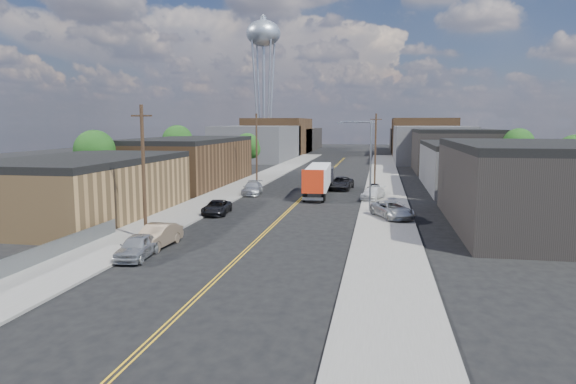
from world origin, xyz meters
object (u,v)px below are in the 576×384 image
at_px(car_left_c, 217,207).
at_px(car_right_lot_b, 373,193).
at_px(semi_truck, 320,178).
at_px(car_left_d, 252,188).
at_px(car_ahead_truck, 341,183).
at_px(car_left_a, 137,247).
at_px(car_right_lot_c, 374,189).
at_px(car_right_lot_a, 392,210).
at_px(car_left_b, 157,236).
at_px(water_tower, 263,39).

distance_m(car_left_c, car_right_lot_b, 18.80).
bearing_deg(car_right_lot_b, semi_truck, 168.67).
height_order(car_left_d, car_ahead_truck, car_ahead_truck).
distance_m(car_left_a, car_right_lot_b, 31.77).
xyz_separation_m(car_left_a, car_right_lot_c, (14.60, 32.53, 0.02)).
bearing_deg(car_right_lot_b, car_left_d, -172.21).
height_order(car_right_lot_a, car_ahead_truck, car_right_lot_a).
distance_m(car_left_c, car_right_lot_c, 21.77).
relative_size(car_left_a, car_left_b, 0.92).
height_order(car_left_b, car_ahead_truck, car_ahead_truck).
xyz_separation_m(car_left_b, car_right_lot_c, (14.60, 29.51, -0.02)).
height_order(car_left_a, car_right_lot_a, car_right_lot_a).
xyz_separation_m(semi_truck, car_right_lot_c, (6.44, 0.95, -1.30)).
relative_size(water_tower, car_left_d, 6.98).
bearing_deg(semi_truck, car_right_lot_a, -63.70).
relative_size(car_right_lot_b, car_ahead_truck, 0.77).
height_order(semi_truck, car_left_c, semi_truck).
relative_size(car_left_b, car_right_lot_b, 1.08).
xyz_separation_m(car_left_c, car_left_d, (0.00, 13.99, 0.10)).
bearing_deg(car_right_lot_a, water_tower, 86.01).
bearing_deg(car_right_lot_c, car_left_b, -111.10).
bearing_deg(car_right_lot_a, car_right_lot_c, 72.87).
distance_m(semi_truck, car_left_d, 8.35).
bearing_deg(water_tower, car_left_d, -78.20).
distance_m(semi_truck, car_ahead_truck, 5.98).
relative_size(water_tower, car_left_c, 7.65).
height_order(car_left_a, car_left_d, car_left_a).
bearing_deg(car_left_c, semi_truck, 56.22).
relative_size(water_tower, car_left_b, 7.53).
relative_size(car_left_d, car_right_lot_b, 1.16).
bearing_deg(semi_truck, water_tower, 104.99).
height_order(car_left_b, car_left_d, car_left_b).
distance_m(semi_truck, car_left_a, 32.64).
height_order(car_left_d, car_right_lot_c, car_left_d).
distance_m(water_tower, car_right_lot_b, 87.75).
xyz_separation_m(semi_truck, car_ahead_truck, (2.14, 5.44, -1.27)).
height_order(car_left_a, car_left_b, car_left_b).
distance_m(car_left_b, car_left_d, 27.36).
distance_m(car_right_lot_a, car_ahead_truck, 21.27).
xyz_separation_m(semi_truck, car_left_d, (-8.16, -1.20, -1.33)).
bearing_deg(semi_truck, car_right_lot_c, 5.49).
bearing_deg(car_left_b, car_right_lot_c, 67.62).
bearing_deg(water_tower, car_left_b, -81.30).
relative_size(car_left_c, car_right_lot_c, 1.29).
height_order(water_tower, car_left_d, water_tower).
distance_m(car_left_a, car_left_d, 30.37).
relative_size(car_right_lot_a, car_ahead_truck, 0.92).
bearing_deg(car_left_d, water_tower, 96.53).
height_order(car_left_b, car_right_lot_a, car_right_lot_a).
height_order(car_left_b, car_left_c, car_left_b).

